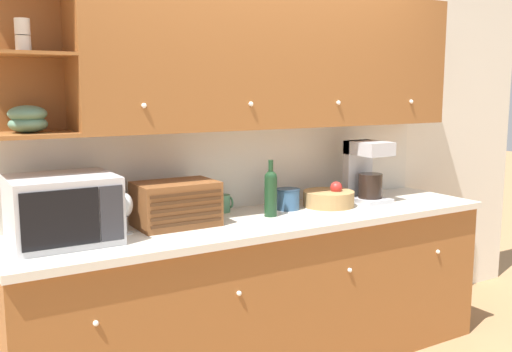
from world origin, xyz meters
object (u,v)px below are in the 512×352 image
(mug, at_px, (223,203))
(storage_canister, at_px, (288,199))
(wine_bottle, at_px, (271,191))
(fruit_basket, at_px, (329,198))
(microwave, at_px, (63,209))
(bread_box, at_px, (176,204))
(wine_glass, at_px, (126,206))
(coffee_maker, at_px, (365,170))

(mug, xyz_separation_m, storage_canister, (0.37, -0.14, 0.01))
(mug, height_order, storage_canister, storage_canister)
(wine_bottle, bearing_deg, fruit_basket, 6.46)
(microwave, xyz_separation_m, bread_box, (0.60, 0.04, -0.04))
(microwave, relative_size, wine_glass, 2.33)
(wine_bottle, relative_size, fruit_basket, 1.03)
(fruit_basket, bearing_deg, microwave, -179.22)
(coffee_maker, bearing_deg, wine_bottle, -175.33)
(mug, relative_size, coffee_maker, 0.27)
(wine_glass, xyz_separation_m, wine_bottle, (0.84, -0.04, 0.01))
(microwave, distance_m, wine_bottle, 1.15)
(storage_canister, bearing_deg, microwave, -176.83)
(storage_canister, xyz_separation_m, coffee_maker, (0.58, -0.04, 0.14))
(mug, bearing_deg, wine_glass, -163.00)
(microwave, bearing_deg, coffee_maker, 0.96)
(wine_bottle, bearing_deg, mug, 127.02)
(wine_glass, distance_m, fruit_basket, 1.31)
(wine_bottle, distance_m, storage_canister, 0.23)
(mug, height_order, fruit_basket, fruit_basket)
(microwave, bearing_deg, wine_glass, 1.45)
(storage_canister, bearing_deg, wine_bottle, -151.37)
(wine_glass, relative_size, mug, 1.97)
(bread_box, height_order, storage_canister, bread_box)
(microwave, height_order, wine_glass, microwave)
(microwave, relative_size, wine_bottle, 1.47)
(bread_box, xyz_separation_m, wine_bottle, (0.56, -0.07, 0.03))
(coffee_maker, bearing_deg, bread_box, 179.82)
(wine_glass, distance_m, mug, 0.70)
(wine_glass, height_order, fruit_basket, wine_glass)
(wine_bottle, bearing_deg, bread_box, 173.14)
(bread_box, relative_size, wine_bottle, 1.31)
(microwave, bearing_deg, wine_bottle, -1.52)
(microwave, xyz_separation_m, coffee_maker, (1.93, 0.03, 0.04))
(microwave, height_order, wine_bottle, wine_bottle)
(fruit_basket, relative_size, coffee_maker, 0.81)
(fruit_basket, distance_m, coffee_maker, 0.34)
(wine_glass, relative_size, storage_canister, 1.43)
(bread_box, xyz_separation_m, storage_canister, (0.75, 0.04, -0.05))
(microwave, xyz_separation_m, storage_canister, (1.35, 0.07, -0.10))
(bread_box, bearing_deg, wine_glass, -174.26)
(mug, bearing_deg, bread_box, -155.25)
(wine_glass, xyz_separation_m, bread_box, (0.29, 0.03, -0.02))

